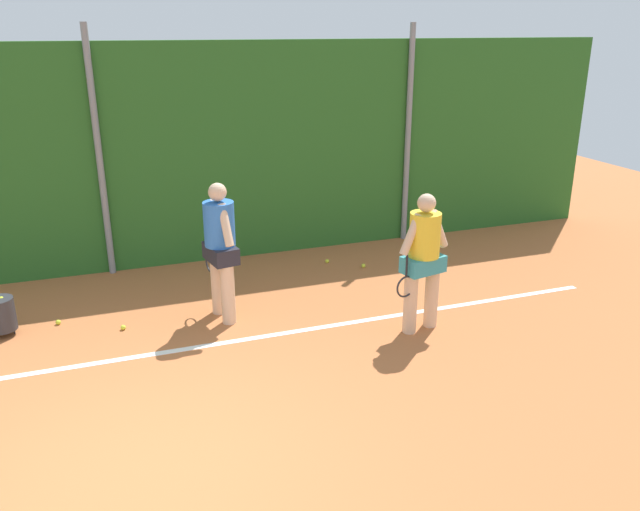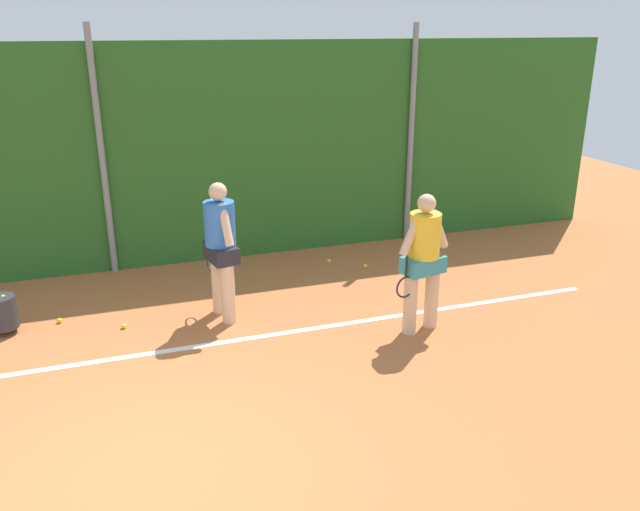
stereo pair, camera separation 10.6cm
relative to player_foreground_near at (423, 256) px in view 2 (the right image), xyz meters
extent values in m
plane|color=#B76638|center=(-3.64, -0.15, -1.01)|extent=(27.38, 27.38, 0.00)
cube|color=#286023|center=(-3.64, 3.60, 0.74)|extent=(17.80, 0.25, 3.49)
cylinder|color=gray|center=(-3.64, 3.42, 0.87)|extent=(0.10, 0.10, 3.75)
cylinder|color=gray|center=(1.49, 3.42, 0.87)|extent=(0.10, 0.10, 3.75)
cube|color=white|center=(-3.64, 0.45, -1.00)|extent=(13.01, 0.10, 0.01)
cylinder|color=beige|center=(0.17, 0.04, -0.61)|extent=(0.17, 0.17, 0.79)
cylinder|color=beige|center=(-0.17, -0.04, -0.61)|extent=(0.17, 0.17, 0.79)
cube|color=teal|center=(0.00, 0.00, -0.11)|extent=(0.58, 0.41, 0.21)
cylinder|color=yellow|center=(0.00, 0.00, 0.27)|extent=(0.38, 0.38, 0.56)
sphere|color=beige|center=(0.00, 0.00, 0.68)|extent=(0.23, 0.23, 0.23)
cylinder|color=beige|center=(0.22, 0.05, 0.31)|extent=(0.32, 0.15, 0.53)
cylinder|color=beige|center=(-0.21, -0.04, 0.31)|extent=(0.32, 0.15, 0.53)
cylinder|color=black|center=(-0.28, -0.11, -0.06)|extent=(0.03, 0.03, 0.28)
torus|color=#26262B|center=(-0.28, -0.11, -0.33)|extent=(0.28, 0.08, 0.28)
cylinder|color=beige|center=(-2.28, 1.01, -0.60)|extent=(0.18, 0.18, 0.81)
cylinder|color=beige|center=(-2.34, 1.36, -0.60)|extent=(0.18, 0.18, 0.81)
cube|color=#23232D|center=(-2.31, 1.19, -0.09)|extent=(0.41, 0.59, 0.22)
cylinder|color=blue|center=(-2.31, 1.19, 0.31)|extent=(0.40, 0.40, 0.58)
sphere|color=beige|center=(-2.31, 1.19, 0.73)|extent=(0.23, 0.23, 0.23)
cylinder|color=beige|center=(-2.27, 0.96, 0.35)|extent=(0.15, 0.32, 0.54)
cylinder|color=beige|center=(-2.35, 1.41, 0.35)|extent=(0.15, 0.32, 0.54)
cylinder|color=black|center=(-2.42, 1.48, -0.03)|extent=(0.03, 0.03, 0.28)
torus|color=#26262B|center=(-2.42, 1.48, -0.30)|extent=(0.07, 0.28, 0.28)
cylinder|color=#2D2D33|center=(-5.05, 1.61, -0.72)|extent=(0.36, 0.36, 0.42)
cylinder|color=#2D2D33|center=(-4.93, 1.61, -0.97)|extent=(0.02, 0.02, 0.08)
cylinder|color=#2D2D33|center=(-5.05, 1.74, -0.97)|extent=(0.02, 0.02, 0.08)
sphere|color=#CCDB33|center=(-5.01, 1.64, -0.53)|extent=(0.07, 0.07, 0.07)
sphere|color=#CCDB33|center=(0.20, 2.27, -0.97)|extent=(0.07, 0.07, 0.07)
sphere|color=#CCDB33|center=(-0.28, 2.68, -0.97)|extent=(0.07, 0.07, 0.07)
sphere|color=#CCDB33|center=(-3.62, 1.26, -0.97)|extent=(0.07, 0.07, 0.07)
sphere|color=#CCDB33|center=(-4.41, 1.70, -0.97)|extent=(0.07, 0.07, 0.07)
camera|label=1|loc=(-3.72, -6.59, 2.70)|focal=35.84mm
camera|label=2|loc=(-3.62, -6.62, 2.70)|focal=35.84mm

